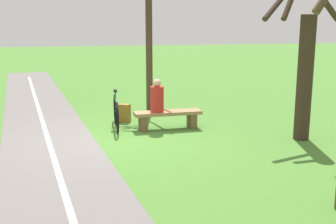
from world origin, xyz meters
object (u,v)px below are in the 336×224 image
person_seated (157,98)px  bicycle (116,112)px  backpack (125,113)px  tree_near_bench (148,34)px  bench (168,117)px  tree_far_right (304,67)px

person_seated → bicycle: person_seated is taller
bicycle → person_seated: bearing=70.8°
backpack → tree_near_bench: (-0.88, -1.24, 2.00)m
person_seated → tree_near_bench: (-0.23, -2.24, 1.44)m
bench → backpack: (0.91, -1.01, -0.07)m
bench → tree_far_right: bearing=149.5°
bicycle → backpack: (-0.29, -0.61, -0.16)m
person_seated → bicycle: bearing=-22.9°
bench → tree_near_bench: size_ratio=0.33×
tree_far_right → bench: bearing=-30.6°
tree_far_right → tree_near_bench: size_ratio=0.71×
person_seated → tree_near_bench: 2.68m
person_seated → tree_near_bench: size_ratio=0.16×
bicycle → tree_near_bench: tree_near_bench is taller
bench → tree_far_right: size_ratio=0.46×
backpack → tree_far_right: tree_far_right is taller
person_seated → backpack: size_ratio=1.69×
bench → bicycle: size_ratio=0.91×
bicycle → backpack: bicycle is taller
backpack → tree_near_bench: tree_near_bench is taller
person_seated → backpack: 1.32m
bicycle → tree_far_right: (-3.83, 1.95, 1.19)m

